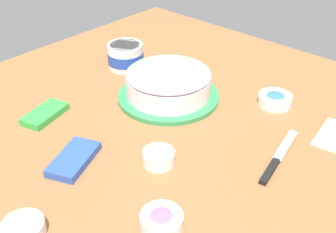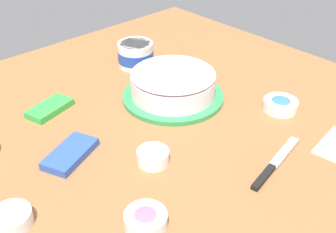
# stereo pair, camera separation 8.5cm
# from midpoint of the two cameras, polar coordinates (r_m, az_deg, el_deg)

# --- Properties ---
(ground_plane) EXTENTS (1.54, 1.54, 0.00)m
(ground_plane) POSITION_cam_midpoint_polar(r_m,az_deg,el_deg) (1.07, -2.30, -4.09)
(ground_plane) COLOR #936038
(frosted_cake) EXTENTS (0.31, 0.31, 0.10)m
(frosted_cake) POSITION_cam_midpoint_polar(r_m,az_deg,el_deg) (1.25, -1.90, 4.33)
(frosted_cake) COLOR #339351
(frosted_cake) RESTS_ON ground_plane
(frosting_tub) EXTENTS (0.12, 0.12, 0.08)m
(frosting_tub) POSITION_cam_midpoint_polar(r_m,az_deg,el_deg) (1.45, -7.51, 8.24)
(frosting_tub) COLOR white
(frosting_tub) RESTS_ON ground_plane
(spreading_knife) EXTENTS (0.24, 0.06, 0.01)m
(spreading_knife) POSITION_cam_midpoint_polar(r_m,az_deg,el_deg) (1.04, 12.35, -5.91)
(spreading_knife) COLOR silver
(spreading_knife) RESTS_ON ground_plane
(sprinkle_bowl_pink) EXTENTS (0.09, 0.09, 0.04)m
(sprinkle_bowl_pink) POSITION_cam_midpoint_polar(r_m,az_deg,el_deg) (0.86, -3.79, -14.10)
(sprinkle_bowl_pink) COLOR white
(sprinkle_bowl_pink) RESTS_ON ground_plane
(sprinkle_bowl_rainbow) EXTENTS (0.08, 0.08, 0.03)m
(sprinkle_bowl_rainbow) POSITION_cam_midpoint_polar(r_m,az_deg,el_deg) (1.01, -3.70, -5.63)
(sprinkle_bowl_rainbow) COLOR white
(sprinkle_bowl_rainbow) RESTS_ON ground_plane
(sprinkle_bowl_blue) EXTENTS (0.10, 0.10, 0.03)m
(sprinkle_bowl_blue) POSITION_cam_midpoint_polar(r_m,az_deg,el_deg) (1.26, 12.57, 2.27)
(sprinkle_bowl_blue) COLOR white
(sprinkle_bowl_blue) RESTS_ON ground_plane
(sprinkle_bowl_orange) EXTENTS (0.08, 0.08, 0.03)m
(sprinkle_bowl_orange) POSITION_cam_midpoint_polar(r_m,az_deg,el_deg) (0.91, -21.79, -14.13)
(sprinkle_bowl_orange) COLOR white
(sprinkle_bowl_orange) RESTS_ON ground_plane
(candy_box_lower) EXTENTS (0.16, 0.13, 0.02)m
(candy_box_lower) POSITION_cam_midpoint_polar(r_m,az_deg,el_deg) (1.05, -15.03, -5.72)
(candy_box_lower) COLOR #2D51B2
(candy_box_lower) RESTS_ON ground_plane
(candy_box_upper) EXTENTS (0.15, 0.10, 0.02)m
(candy_box_upper) POSITION_cam_midpoint_polar(r_m,az_deg,el_deg) (1.24, -18.36, 0.27)
(candy_box_upper) COLOR green
(candy_box_upper) RESTS_ON ground_plane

